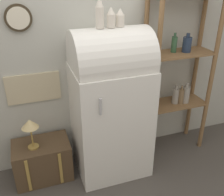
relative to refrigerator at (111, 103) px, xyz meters
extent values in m
plane|color=#4C4742|center=(0.00, -0.23, -0.82)|extent=(12.00, 12.00, 0.00)
cube|color=#B7B7AD|center=(0.00, 0.34, 0.53)|extent=(7.00, 0.05, 2.70)
cylinder|color=#382D1E|center=(-0.77, 0.30, 0.85)|extent=(0.24, 0.03, 0.24)
cylinder|color=beige|center=(-0.77, 0.28, 0.85)|extent=(0.20, 0.01, 0.20)
cube|color=#C6B793|center=(-0.73, 0.31, 0.15)|extent=(0.54, 0.02, 0.31)
cube|color=white|center=(0.00, 0.00, -0.22)|extent=(0.76, 0.64, 1.22)
cylinder|color=white|center=(0.00, 0.00, 0.47)|extent=(0.75, 0.60, 0.60)
cylinder|color=#B7B7BC|center=(-0.21, -0.34, 0.16)|extent=(0.02, 0.02, 0.16)
cube|color=brown|center=(-0.75, 0.08, -0.61)|extent=(0.59, 0.39, 0.43)
cube|color=#AD8942|center=(-0.91, -0.12, -0.61)|extent=(0.03, 0.01, 0.38)
cube|color=#AD8942|center=(-0.59, -0.12, -0.61)|extent=(0.03, 0.01, 0.38)
cylinder|color=olive|center=(0.49, -0.03, 0.11)|extent=(0.05, 0.05, 1.87)
cylinder|color=olive|center=(1.21, -0.03, 0.11)|extent=(0.05, 0.05, 1.87)
cylinder|color=olive|center=(0.49, 0.27, 0.11)|extent=(0.05, 0.05, 1.87)
cylinder|color=olive|center=(1.21, 0.27, 0.11)|extent=(0.05, 0.05, 1.87)
cube|color=olive|center=(0.85, 0.12, -0.21)|extent=(0.74, 0.33, 0.02)
cube|color=olive|center=(0.85, 0.12, 0.41)|extent=(0.74, 0.33, 0.02)
cylinder|color=#9E998E|center=(0.85, 0.11, -0.11)|extent=(0.08, 0.08, 0.18)
cylinder|color=#9E998E|center=(0.85, 0.11, 0.00)|extent=(0.03, 0.03, 0.05)
cylinder|color=#23334C|center=(0.92, 0.11, 0.50)|extent=(0.10, 0.10, 0.16)
cylinder|color=#23334C|center=(0.92, 0.11, 0.60)|extent=(0.04, 0.04, 0.04)
cylinder|color=#335B3D|center=(0.78, 0.15, 0.50)|extent=(0.06, 0.06, 0.17)
cylinder|color=#335B3D|center=(0.78, 0.15, 0.61)|extent=(0.02, 0.02, 0.04)
cylinder|color=#7F6647|center=(0.90, 0.07, -0.11)|extent=(0.06, 0.06, 0.18)
cylinder|color=#7F6647|center=(0.90, 0.07, 0.00)|extent=(0.03, 0.03, 0.05)
cylinder|color=#9E998E|center=(0.98, 0.09, -0.10)|extent=(0.09, 0.09, 0.20)
cylinder|color=#9E998E|center=(0.98, 0.09, 0.02)|extent=(0.04, 0.04, 0.05)
cylinder|color=silver|center=(-0.10, -0.01, 0.86)|extent=(0.07, 0.07, 0.18)
cone|color=silver|center=(-0.10, -0.01, 1.00)|extent=(0.06, 0.06, 0.10)
cylinder|color=silver|center=(0.00, -0.02, 0.83)|extent=(0.08, 0.08, 0.12)
cone|color=silver|center=(0.00, -0.02, 0.92)|extent=(0.06, 0.06, 0.06)
cylinder|color=silver|center=(0.09, 0.00, 0.82)|extent=(0.08, 0.08, 0.11)
cone|color=silver|center=(0.09, 0.00, 0.91)|extent=(0.07, 0.07, 0.06)
cylinder|color=#AD8942|center=(-0.82, 0.05, -0.39)|extent=(0.11, 0.11, 0.02)
cylinder|color=#AD8942|center=(-0.82, 0.05, -0.27)|extent=(0.02, 0.02, 0.23)
cone|color=#DBC184|center=(-0.82, 0.05, -0.11)|extent=(0.17, 0.17, 0.09)
camera|label=1|loc=(-0.78, -2.27, 1.26)|focal=42.00mm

